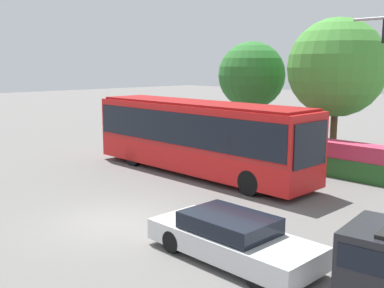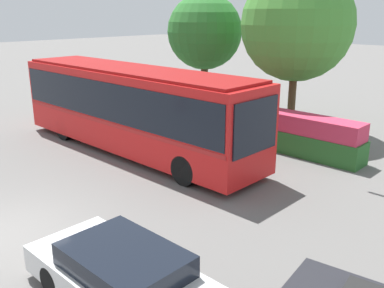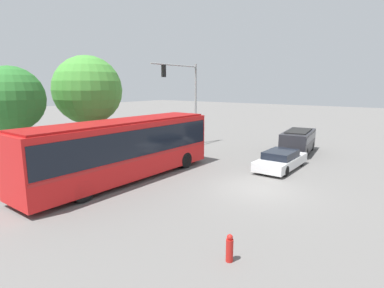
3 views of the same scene
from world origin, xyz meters
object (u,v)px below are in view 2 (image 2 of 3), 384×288
(sedan_foreground, at_px, (128,280))
(street_tree_centre, at_px, (297,25))
(city_bus, at_px, (132,105))
(street_tree_left, at_px, (205,32))

(sedan_foreground, xyz_separation_m, street_tree_centre, (-4.49, 13.16, 4.24))
(city_bus, xyz_separation_m, sedan_foreground, (7.35, -6.07, -1.32))
(sedan_foreground, distance_m, street_tree_centre, 14.54)
(sedan_foreground, bearing_deg, city_bus, 140.29)
(sedan_foreground, distance_m, street_tree_left, 16.84)
(sedan_foreground, relative_size, street_tree_left, 0.74)
(street_tree_left, bearing_deg, city_bus, -70.11)
(street_tree_centre, bearing_deg, city_bus, -111.97)
(street_tree_centre, bearing_deg, street_tree_left, -179.36)
(sedan_foreground, relative_size, street_tree_centre, 0.64)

